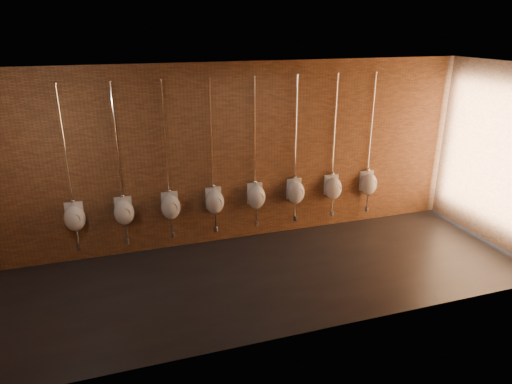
% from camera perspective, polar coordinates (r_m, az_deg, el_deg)
% --- Properties ---
extents(ground, '(8.50, 8.50, 0.00)m').
position_cam_1_polar(ground, '(7.41, 1.88, -10.36)').
color(ground, black).
rests_on(ground, ground).
extents(room_shell, '(8.54, 3.04, 3.22)m').
position_cam_1_polar(room_shell, '(6.62, 2.08, 4.81)').
color(room_shell, black).
rests_on(room_shell, ground).
extents(urinal_0, '(0.35, 0.31, 2.71)m').
position_cam_1_polar(urinal_0, '(7.97, -21.74, -2.90)').
color(urinal_0, silver).
rests_on(urinal_0, ground).
extents(urinal_1, '(0.35, 0.31, 2.71)m').
position_cam_1_polar(urinal_1, '(7.94, -16.18, -2.31)').
color(urinal_1, silver).
rests_on(urinal_1, ground).
extents(urinal_2, '(0.35, 0.31, 2.71)m').
position_cam_1_polar(urinal_2, '(7.98, -10.63, -1.70)').
color(urinal_2, silver).
rests_on(urinal_2, ground).
extents(urinal_3, '(0.35, 0.31, 2.71)m').
position_cam_1_polar(urinal_3, '(8.10, -5.20, -1.09)').
color(urinal_3, silver).
rests_on(urinal_3, ground).
extents(urinal_4, '(0.35, 0.31, 2.71)m').
position_cam_1_polar(urinal_4, '(8.29, 0.03, -0.49)').
color(urinal_4, silver).
rests_on(urinal_4, ground).
extents(urinal_5, '(0.35, 0.31, 2.71)m').
position_cam_1_polar(urinal_5, '(8.55, 4.98, 0.08)').
color(urinal_5, silver).
rests_on(urinal_5, ground).
extents(urinal_6, '(0.35, 0.31, 2.71)m').
position_cam_1_polar(urinal_6, '(8.87, 9.61, 0.61)').
color(urinal_6, silver).
rests_on(urinal_6, ground).
extents(urinal_7, '(0.35, 0.31, 2.71)m').
position_cam_1_polar(urinal_7, '(9.24, 13.89, 1.10)').
color(urinal_7, silver).
rests_on(urinal_7, ground).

